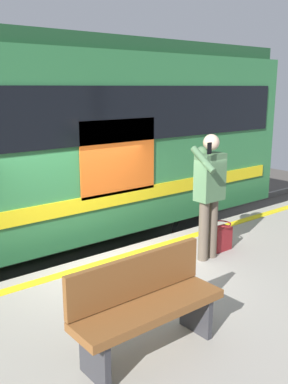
% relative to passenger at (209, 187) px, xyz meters
% --- Properties ---
extents(ground_plane, '(25.16, 25.16, 0.00)m').
position_rel_passenger_xyz_m(ground_plane, '(1.03, -1.09, -2.11)').
color(ground_plane, '#4C4742').
extents(platform, '(16.78, 4.90, 1.07)m').
position_rel_passenger_xyz_m(platform, '(1.03, 1.36, -1.58)').
color(platform, '#9E998E').
rests_on(platform, ground).
extents(safety_line, '(16.44, 0.16, 0.01)m').
position_rel_passenger_xyz_m(safety_line, '(1.03, -0.79, -1.04)').
color(safety_line, yellow).
rests_on(safety_line, platform).
extents(track_rail_near, '(21.81, 0.08, 0.16)m').
position_rel_passenger_xyz_m(track_rail_near, '(1.03, -2.52, -2.03)').
color(track_rail_near, slate).
rests_on(track_rail_near, ground).
extents(track_rail_far, '(21.81, 0.08, 0.16)m').
position_rel_passenger_xyz_m(track_rail_far, '(1.03, -3.96, -2.03)').
color(track_rail_far, slate).
rests_on(track_rail_far, ground).
extents(passenger, '(0.57, 0.55, 1.77)m').
position_rel_passenger_xyz_m(passenger, '(0.00, 0.00, 0.00)').
color(passenger, brown).
rests_on(passenger, platform).
extents(handbag, '(0.32, 0.30, 0.42)m').
position_rel_passenger_xyz_m(handbag, '(-0.39, -0.09, -0.85)').
color(handbag, maroon).
rests_on(handbag, platform).
extents(bench, '(1.48, 0.44, 0.90)m').
position_rel_passenger_xyz_m(bench, '(2.08, 1.17, -0.56)').
color(bench, brown).
rests_on(bench, platform).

